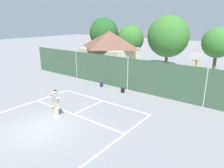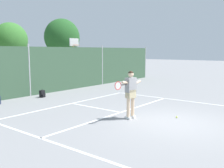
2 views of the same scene
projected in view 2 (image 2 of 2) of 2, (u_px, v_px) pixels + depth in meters
name	position (u px, v px, depth m)	size (l,w,h in m)	color
ground_plane	(175.00, 122.00, 9.36)	(120.00, 120.00, 0.00)	gray
court_markings	(159.00, 119.00, 9.75)	(8.30, 11.10, 0.01)	white
chainlink_fence	(29.00, 71.00, 14.67)	(26.09, 0.09, 3.00)	#38563D
basketball_hoop	(74.00, 55.00, 19.68)	(0.90, 0.67, 3.55)	yellow
tennis_player	(131.00, 90.00, 9.72)	(1.44, 0.32, 1.85)	silver
tennis_ball	(177.00, 117.00, 9.97)	(0.07, 0.07, 0.07)	#CCE033
backpack_black	(42.00, 94.00, 14.36)	(0.31, 0.28, 0.46)	black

